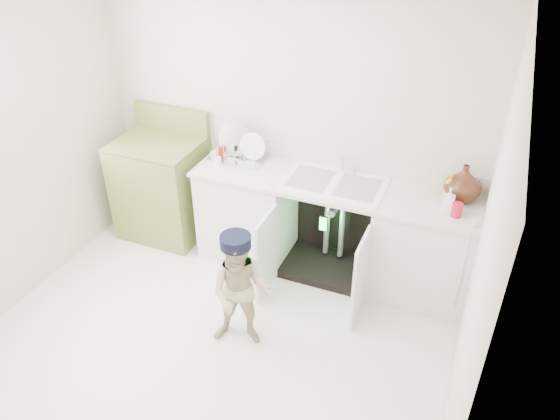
# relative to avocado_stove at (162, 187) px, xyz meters

# --- Properties ---
(ground) EXTENTS (3.50, 3.50, 0.00)m
(ground) POSITION_rel_avocado_stove_xyz_m (1.16, -1.18, -0.50)
(ground) COLOR beige
(ground) RESTS_ON ground
(room_shell) EXTENTS (6.00, 5.50, 1.26)m
(room_shell) POSITION_rel_avocado_stove_xyz_m (1.16, -1.18, 0.75)
(room_shell) COLOR beige
(room_shell) RESTS_ON ground
(counter_run) EXTENTS (2.44, 1.02, 1.20)m
(counter_run) POSITION_rel_avocado_stove_xyz_m (1.73, 0.03, -0.03)
(counter_run) COLOR white
(counter_run) RESTS_ON ground
(avocado_stove) EXTENTS (0.79, 0.65, 1.22)m
(avocado_stove) POSITION_rel_avocado_stove_xyz_m (0.00, 0.00, 0.00)
(avocado_stove) COLOR olive
(avocado_stove) RESTS_ON ground
(repair_worker) EXTENTS (0.68, 0.99, 0.98)m
(repair_worker) POSITION_rel_avocado_stove_xyz_m (1.36, -1.08, -0.01)
(repair_worker) COLOR tan
(repair_worker) RESTS_ON ground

